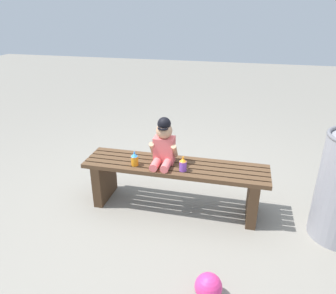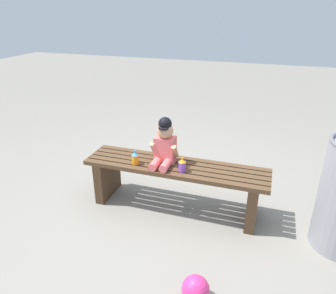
{
  "view_description": "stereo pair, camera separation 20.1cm",
  "coord_description": "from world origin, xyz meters",
  "views": [
    {
      "loc": [
        0.5,
        -2.34,
        1.66
      ],
      "look_at": [
        -0.05,
        -0.05,
        0.6
      ],
      "focal_mm": 33.95,
      "sensor_mm": 36.0,
      "label": 1
    },
    {
      "loc": [
        0.69,
        -2.28,
        1.66
      ],
      "look_at": [
        -0.05,
        -0.05,
        0.6
      ],
      "focal_mm": 33.95,
      "sensor_mm": 36.0,
      "label": 2
    }
  ],
  "objects": [
    {
      "name": "ground_plane",
      "position": [
        0.0,
        0.0,
        0.0
      ],
      "size": [
        16.0,
        16.0,
        0.0
      ],
      "primitive_type": "plane",
      "color": "gray"
    },
    {
      "name": "park_bench",
      "position": [
        0.0,
        -0.0,
        0.28
      ],
      "size": [
        1.56,
        0.37,
        0.42
      ],
      "color": "#513823",
      "rests_on": "ground_plane"
    },
    {
      "name": "toy_ball",
      "position": [
        0.41,
        -0.9,
        0.09
      ],
      "size": [
        0.17,
        0.17,
        0.17
      ],
      "primitive_type": "sphere",
      "color": "#E5337F",
      "rests_on": "ground_plane"
    },
    {
      "name": "sippy_cup_left",
      "position": [
        -0.33,
        -0.09,
        0.48
      ],
      "size": [
        0.06,
        0.06,
        0.12
      ],
      "color": "orange",
      "rests_on": "park_bench"
    },
    {
      "name": "sippy_cup_right",
      "position": [
        0.08,
        -0.09,
        0.48
      ],
      "size": [
        0.06,
        0.06,
        0.12
      ],
      "color": "#8C4CCC",
      "rests_on": "park_bench"
    },
    {
      "name": "child_figure",
      "position": [
        -0.1,
        0.01,
        0.6
      ],
      "size": [
        0.23,
        0.27,
        0.4
      ],
      "color": "#E56666",
      "rests_on": "park_bench"
    }
  ]
}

